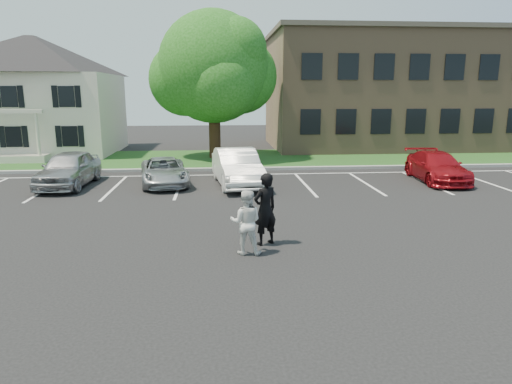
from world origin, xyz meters
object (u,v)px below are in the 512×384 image
house (36,95)px  car_silver_west (69,169)px  man_white_shirt (246,222)px  car_silver_minivan (164,171)px  car_red_compact (437,167)px  office_building (419,90)px  tree (215,70)px  car_white_sedan (237,167)px  man_black_suit (265,209)px

house → car_silver_west: 13.03m
man_white_shirt → car_silver_west: size_ratio=0.37×
car_silver_west → car_silver_minivan: (4.13, 0.02, -0.18)m
car_red_compact → office_building: bearing=74.5°
man_white_shirt → car_silver_west: bearing=-42.5°
tree → car_white_sedan: size_ratio=1.80×
house → tree: size_ratio=1.17×
office_building → man_white_shirt: size_ratio=13.33×
man_black_suit → car_red_compact: (8.86, 8.26, -0.32)m
house → office_building: size_ratio=0.46×
man_black_suit → car_white_sedan: (-0.42, 8.10, -0.18)m
house → car_silver_west: (5.37, -11.47, -3.05)m
office_building → man_black_suit: (-13.83, -21.98, -3.17)m
office_building → car_silver_minivan: bearing=-142.4°
tree → car_red_compact: tree is taller
house → man_black_suit: bearing=-56.6°
tree → man_black_suit: (1.35, -16.44, -4.36)m
tree → man_white_shirt: (0.78, -17.14, -4.51)m
man_white_shirt → car_red_compact: bearing=-127.1°
man_black_suit → car_silver_minivan: size_ratio=0.46×
tree → car_white_sedan: bearing=-83.7°
house → car_silver_minivan: bearing=-50.3°
car_red_compact → tree: bearing=145.7°
tree → car_silver_west: 11.20m
office_building → car_silver_minivan: 22.37m
tree → car_silver_west: (-6.45, -7.94, -4.57)m
car_silver_west → car_white_sedan: size_ratio=0.94×
house → man_white_shirt: (12.60, -20.66, -2.99)m
house → tree: bearing=-16.6°
car_silver_west → car_silver_minivan: 4.13m
man_black_suit → man_white_shirt: man_black_suit is taller
man_black_suit → man_white_shirt: bearing=20.5°
man_white_shirt → car_red_compact: (9.43, 8.96, -0.17)m
office_building → car_silver_minivan: size_ratio=5.23×
tree → house: bearing=163.4°
house → car_red_compact: bearing=-28.0°
office_building → man_white_shirt: (-14.40, -22.68, -3.32)m
car_silver_west → car_white_sedan: (7.37, -0.39, 0.03)m
house → car_white_sedan: house is taller
house → car_silver_west: size_ratio=2.25×
car_white_sedan → house: bearing=129.9°
car_silver_west → car_silver_minivan: size_ratio=1.07×
man_black_suit → car_red_compact: 12.12m
man_black_suit → car_silver_minivan: man_black_suit is taller
tree → car_red_compact: size_ratio=1.90×
office_building → car_silver_minivan: (-17.50, -13.47, -3.56)m
office_building → car_red_compact: bearing=-109.9°
tree → man_white_shirt: 17.74m
house → man_black_suit: (13.17, -19.96, -2.84)m
house → car_white_sedan: size_ratio=2.11×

